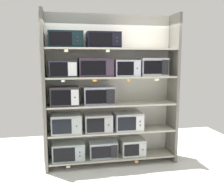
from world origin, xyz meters
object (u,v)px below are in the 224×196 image
microwave_5 (128,121)px  microwave_11 (152,67)px  microwave_0 (68,151)px  microwave_7 (99,95)px  microwave_2 (132,147)px  microwave_9 (95,68)px  microwave_13 (103,40)px  microwave_8 (63,69)px  microwave_12 (66,40)px  microwave_10 (126,68)px  microwave_6 (64,96)px  microwave_1 (103,149)px  microwave_3 (66,123)px  microwave_4 (98,123)px

microwave_5 → microwave_11: 1.07m
microwave_0 → microwave_7: (0.55, 0.00, 0.97)m
microwave_2 → microwave_7: 1.16m
microwave_9 → microwave_2: bearing=0.0°
microwave_0 → microwave_13: size_ratio=0.99×
microwave_8 → microwave_12: (0.05, 0.00, 0.48)m
microwave_7 → microwave_13: microwave_13 is taller
microwave_7 → microwave_9: (-0.05, 0.00, 0.49)m
microwave_10 → microwave_12: (-1.03, 0.00, 0.48)m
microwave_6 → microwave_7: microwave_6 is taller
microwave_8 → microwave_13: (0.68, -0.00, 0.48)m
microwave_0 → microwave_10: microwave_10 is taller
microwave_11 → microwave_1: bearing=-180.0°
microwave_7 → microwave_9: size_ratio=0.92×
microwave_11 → microwave_13: bearing=-180.0°
microwave_12 → microwave_13: (0.63, -0.00, -0.00)m
microwave_0 → microwave_9: microwave_9 is taller
microwave_7 → microwave_3: bearing=180.0°
microwave_8 → microwave_11: (1.57, 0.00, 0.02)m
microwave_7 → microwave_9: bearing=180.0°
microwave_9 → microwave_10: microwave_9 is taller
microwave_1 → microwave_6: size_ratio=1.05×
microwave_0 → microwave_3: bearing=179.5°
microwave_3 → microwave_9: size_ratio=0.89×
microwave_3 → microwave_1: bearing=0.0°
microwave_13 → microwave_9: bearing=179.9°
microwave_4 → microwave_6: (-0.57, 0.00, 0.49)m
microwave_7 → microwave_12: (-0.55, -0.00, 0.95)m
microwave_5 → microwave_11: microwave_11 is taller
microwave_4 → microwave_8: (-0.58, 0.00, 0.95)m
microwave_0 → microwave_2: (1.17, 0.00, -0.00)m
microwave_6 → microwave_12: microwave_12 is taller
microwave_7 → microwave_12: microwave_12 is taller
microwave_7 → microwave_0: bearing=-180.0°
microwave_7 → microwave_10: (0.48, -0.00, 0.47)m
microwave_2 → microwave_11: microwave_11 is taller
microwave_0 → microwave_10: size_ratio=1.28×
microwave_13 → microwave_12: bearing=180.0°
microwave_3 → microwave_2: bearing=0.0°
microwave_1 → microwave_10: 1.51m
microwave_9 → microwave_11: bearing=0.0°
microwave_1 → microwave_8: microwave_8 is taller
microwave_4 → microwave_9: (-0.03, 0.00, 0.97)m
microwave_2 → microwave_9: (-0.67, -0.00, 1.46)m
microwave_8 → microwave_4: bearing=-0.0°
microwave_7 → microwave_9: 0.49m
microwave_5 → microwave_4: bearing=-180.0°
microwave_9 → microwave_11: size_ratio=1.21×
microwave_3 → microwave_8: microwave_8 is taller
microwave_2 → microwave_4: microwave_4 is taller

